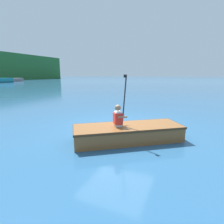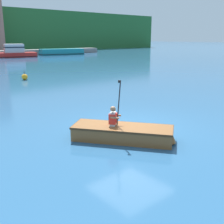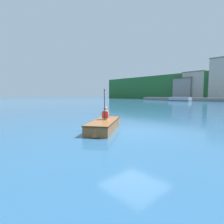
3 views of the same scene
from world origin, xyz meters
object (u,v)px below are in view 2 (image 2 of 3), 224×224
(moored_boat_dock_west_end, at_px, (62,52))
(channel_buoy, at_px, (25,77))
(moored_boat_dock_center_near, at_px, (13,53))
(person_paddler, at_px, (113,117))
(rowboat_foreground, at_px, (124,132))

(moored_boat_dock_west_end, relative_size, channel_buoy, 10.97)
(moored_boat_dock_west_end, relative_size, moored_boat_dock_center_near, 1.02)
(moored_boat_dock_west_end, xyz_separation_m, person_paddler, (-20.69, -38.02, 0.23))
(moored_boat_dock_center_near, distance_m, rowboat_foreground, 39.72)
(rowboat_foreground, relative_size, person_paddler, 2.17)
(person_paddler, bearing_deg, rowboat_foreground, -53.63)
(moored_boat_dock_center_near, relative_size, person_paddler, 5.43)
(moored_boat_dock_center_near, bearing_deg, channel_buoy, -109.80)
(moored_boat_dock_west_end, xyz_separation_m, moored_boat_dock_center_near, (-8.91, -0.29, 0.22))
(moored_boat_dock_center_near, height_order, person_paddler, moored_boat_dock_center_near)
(moored_boat_dock_west_end, bearing_deg, person_paddler, -118.56)
(rowboat_foreground, relative_size, channel_buoy, 4.28)
(moored_boat_dock_west_end, relative_size, person_paddler, 5.56)
(moored_boat_dock_west_end, bearing_deg, moored_boat_dock_center_near, -178.14)
(rowboat_foreground, bearing_deg, moored_boat_dock_center_near, 73.05)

